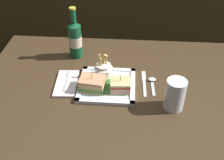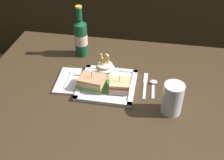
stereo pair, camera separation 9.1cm
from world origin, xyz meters
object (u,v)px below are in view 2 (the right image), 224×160
Objects in this scene: square_plate at (107,85)px; sandwich_half_right at (120,86)px; knife at (145,84)px; spoon at (153,84)px; beer_bottle at (81,37)px; fork at (70,76)px; dining_table at (117,112)px; water_glass at (172,100)px; fries_cup at (105,68)px; sandwich_half_left at (92,82)px.

sandwich_half_right is at bearing -26.96° from square_plate.
spoon reaches higher than knife.
fork is (-0.00, -0.20, -0.09)m from beer_bottle.
sandwich_half_right is at bearing -13.06° from fork.
dining_table is at bearing -9.16° from fork.
spoon is (0.03, 0.00, 0.00)m from knife.
spoon is (0.36, -0.19, -0.09)m from beer_bottle.
knife is 0.03m from spoon.
water_glass is at bearing -23.39° from dining_table.
fries_cup is 0.89× the size of water_glass.
sandwich_half_left is 0.44× the size of beer_bottle.
spoon is (0.15, 0.05, 0.14)m from dining_table.
water_glass is (0.21, -0.08, 0.02)m from sandwich_half_right.
sandwich_half_left is at bearing -25.04° from fork.
dining_table is at bearing -14.00° from square_plate.
beer_bottle reaches higher than sandwich_half_left.
beer_bottle reaches higher than fork.
square_plate is 0.07m from sandwich_half_right.
square_plate is at bearing -7.91° from fork.
knife is (0.10, 0.07, -0.03)m from sandwich_half_right.
beer_bottle is at bearing 131.32° from fries_cup.
beer_bottle is 1.75× the size of fork.
knife is at bearing 14.03° from square_plate.
dining_table is 10.78× the size of sandwich_half_left.
sandwich_half_left reaches higher than spoon.
square_plate is at bearing 158.07° from water_glass.
knife is (0.11, 0.05, 0.13)m from dining_table.
sandwich_half_right is at bearing -47.99° from fries_cup.
dining_table is 0.39m from beer_bottle.
water_glass is at bearing -21.93° from square_plate.
sandwich_half_right is 0.71× the size of spoon.
square_plate is 1.98× the size of spoon.
beer_bottle is 1.98× the size of water_glass.
square_plate is 2.10× the size of fries_cup.
fries_cup is at bearing 66.65° from sandwich_half_left.
fries_cup is (0.04, 0.09, 0.02)m from sandwich_half_left.
dining_table is 0.15m from square_plate.
sandwich_half_right is at bearing -48.44° from beer_bottle.
sandwich_half_left is 0.23m from knife.
fork is 0.36m from spoon.
sandwich_half_left is 0.88× the size of water_glass.
fries_cup reaches higher than sandwich_half_right.
knife is (0.33, 0.02, -0.01)m from fork.
square_plate is at bearing -167.66° from spoon.
sandwich_half_right reaches higher than dining_table.
fork reaches higher than knife.
spoon is (0.21, -0.01, -0.05)m from fries_cup.
water_glass is 0.17m from spoon.
sandwich_half_right is (0.11, 0.00, -0.00)m from sandwich_half_left.
square_plate is 0.30m from beer_bottle.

